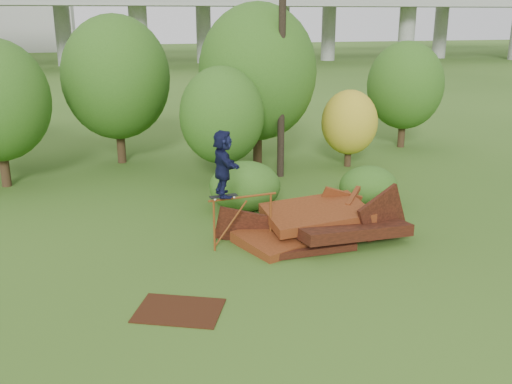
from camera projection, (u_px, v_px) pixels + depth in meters
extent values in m
plane|color=#2D5116|center=(306.00, 271.00, 14.74)|extent=(240.00, 240.00, 0.00)
cube|color=#50240E|center=(292.00, 235.00, 16.68)|extent=(3.61, 2.92, 0.52)
cube|color=black|center=(344.00, 226.00, 16.70)|extent=(3.61, 2.55, 0.66)
cube|color=#50240E|center=(316.00, 213.00, 16.90)|extent=(3.07, 2.08, 0.62)
cube|color=black|center=(382.00, 217.00, 16.71)|extent=(1.91, 0.75, 1.93)
cube|color=#50240E|center=(337.00, 207.00, 17.93)|extent=(1.53, 0.51, 1.48)
cube|color=black|center=(249.00, 228.00, 16.70)|extent=(2.07, 0.62, 1.35)
cube|color=black|center=(317.00, 251.00, 15.66)|extent=(2.39, 0.29, 0.19)
cube|color=#50240E|center=(353.00, 197.00, 17.63)|extent=(0.95, 1.16, 0.33)
cylinder|color=brown|center=(214.00, 226.00, 15.78)|extent=(0.06, 0.06, 1.48)
cylinder|color=brown|center=(271.00, 218.00, 16.40)|extent=(0.06, 0.06, 1.48)
cylinder|color=brown|center=(243.00, 197.00, 15.87)|extent=(2.00, 0.31, 0.06)
cube|color=black|center=(224.00, 196.00, 15.64)|extent=(0.79, 0.30, 0.02)
cylinder|color=silver|center=(215.00, 199.00, 15.48)|extent=(0.06, 0.04, 0.06)
cylinder|color=silver|center=(213.00, 198.00, 15.63)|extent=(0.06, 0.04, 0.06)
cylinder|color=silver|center=(234.00, 197.00, 15.68)|extent=(0.06, 0.04, 0.06)
cylinder|color=silver|center=(232.00, 195.00, 15.82)|extent=(0.06, 0.04, 0.06)
imported|color=#111537|center=(223.00, 163.00, 15.36)|extent=(0.57, 1.71, 1.83)
cube|color=#34180B|center=(179.00, 310.00, 12.74)|extent=(2.26, 1.98, 0.03)
cylinder|color=black|center=(4.00, 163.00, 21.74)|extent=(0.36, 0.36, 1.82)
cylinder|color=black|center=(121.00, 140.00, 25.22)|extent=(0.37, 0.37, 2.03)
ellipsoid|color=#204211|center=(116.00, 77.00, 24.40)|extent=(4.60, 4.60, 5.29)
cylinder|color=black|center=(223.00, 165.00, 22.12)|extent=(0.33, 0.33, 1.48)
ellipsoid|color=#204211|center=(222.00, 115.00, 21.54)|extent=(3.22, 3.22, 3.71)
cylinder|color=black|center=(258.00, 141.00, 24.70)|extent=(0.39, 0.39, 2.17)
ellipsoid|color=#204211|center=(258.00, 72.00, 23.82)|extent=(4.95, 4.95, 5.69)
cylinder|color=black|center=(348.00, 155.00, 24.76)|extent=(0.29, 0.29, 1.04)
ellipsoid|color=#A58C19|center=(349.00, 122.00, 24.33)|extent=(2.40, 2.40, 2.76)
cylinder|color=black|center=(402.00, 130.00, 28.28)|extent=(0.34, 0.34, 1.67)
ellipsoid|color=#204211|center=(405.00, 85.00, 27.61)|extent=(3.68, 3.68, 4.23)
ellipsoid|color=#204211|center=(245.00, 186.00, 19.11)|extent=(2.41, 2.23, 1.67)
ellipsoid|color=#204211|center=(368.00, 187.00, 19.47)|extent=(2.01, 1.85, 1.43)
cylinder|color=black|center=(282.00, 38.00, 21.74)|extent=(0.28, 0.28, 10.92)
cube|color=gray|center=(137.00, 0.00, 67.69)|extent=(160.00, 9.00, 1.40)
cylinder|color=gray|center=(139.00, 35.00, 68.88)|extent=(2.20, 2.20, 8.00)
cylinder|color=gray|center=(281.00, 33.00, 73.31)|extent=(2.20, 2.20, 8.00)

